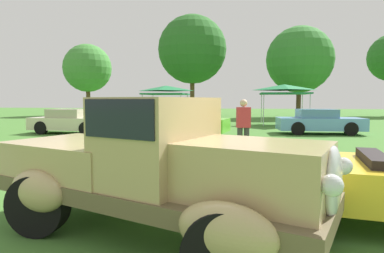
{
  "coord_description": "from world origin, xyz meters",
  "views": [
    {
      "loc": [
        0.9,
        -4.38,
        1.67
      ],
      "look_at": [
        -0.24,
        2.68,
        1.09
      ],
      "focal_mm": 30.75,
      "sensor_mm": 36.0,
      "label": 1
    }
  ],
  "objects": [
    {
      "name": "ground_plane",
      "position": [
        0.0,
        0.0,
        0.0
      ],
      "size": [
        120.0,
        120.0,
        0.0
      ],
      "primitive_type": "plane",
      "color": "#42752D"
    },
    {
      "name": "spectator_far_side",
      "position": [
        0.85,
        5.41,
        0.91
      ],
      "size": [
        0.44,
        0.31,
        1.69
      ],
      "color": "#383838",
      "rests_on": "ground_plane"
    },
    {
      "name": "canopy_tent_center_field",
      "position": [
        3.47,
        18.32,
        2.42
      ],
      "size": [
        3.13,
        3.13,
        2.71
      ],
      "color": "#B7B7BC",
      "rests_on": "ground_plane"
    },
    {
      "name": "treeline_far_left",
      "position": [
        -15.98,
        29.23,
        5.09
      ],
      "size": [
        5.13,
        5.13,
        7.67
      ],
      "color": "brown",
      "rests_on": "ground_plane"
    },
    {
      "name": "treeline_mid_left",
      "position": [
        -4.29,
        27.84,
        6.58
      ],
      "size": [
        6.66,
        6.66,
        9.93
      ],
      "color": "brown",
      "rests_on": "ground_plane"
    },
    {
      "name": "canopy_tent_left_field",
      "position": [
        -4.78,
        18.92,
        2.42
      ],
      "size": [
        3.02,
        3.02,
        2.71
      ],
      "color": "#B7B7BC",
      "rests_on": "ground_plane"
    },
    {
      "name": "show_car_lime",
      "position": [
        -1.88,
        11.0,
        0.6
      ],
      "size": [
        4.11,
        2.29,
        1.22
      ],
      "color": "#60C62D",
      "rests_on": "ground_plane"
    },
    {
      "name": "show_car_cream",
      "position": [
        -7.71,
        10.86,
        0.6
      ],
      "size": [
        4.0,
        1.83,
        1.22
      ],
      "color": "beige",
      "rests_on": "ground_plane"
    },
    {
      "name": "show_car_skyblue",
      "position": [
        4.5,
        12.55,
        0.6
      ],
      "size": [
        4.11,
        1.92,
        1.22
      ],
      "color": "#669EDB",
      "rests_on": "ground_plane"
    },
    {
      "name": "feature_pickup_truck",
      "position": [
        -0.2,
        -0.55,
        0.86
      ],
      "size": [
        4.45,
        2.91,
        1.7
      ],
      "color": "brown",
      "rests_on": "ground_plane"
    },
    {
      "name": "treeline_center",
      "position": [
        5.98,
        28.6,
        5.5
      ],
      "size": [
        6.3,
        6.3,
        8.66
      ],
      "color": "#47331E",
      "rests_on": "ground_plane"
    }
  ]
}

